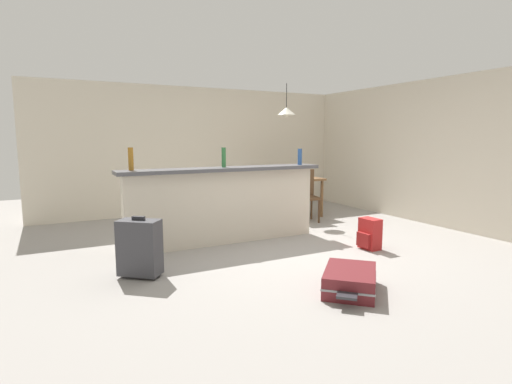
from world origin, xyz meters
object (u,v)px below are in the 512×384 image
object	(u,v)px
bottle_blue	(300,157)
bottle_amber	(131,159)
pendant_lamp	(286,111)
dining_chair_near_partition	(306,193)
backpack_red	(369,234)
dining_table	(291,183)
suitcase_flat_maroon	(350,280)
suitcase_upright_charcoal	(140,247)
bottle_green	(224,157)

from	to	relation	value
bottle_blue	bottle_amber	bearing A→B (deg)	177.74
bottle_blue	pendant_lamp	distance (m)	1.62
dining_chair_near_partition	backpack_red	bearing A→B (deg)	-98.40
bottle_amber	dining_table	bearing A→B (deg)	20.41
pendant_lamp	suitcase_flat_maroon	world-z (taller)	pendant_lamp
suitcase_upright_charcoal	backpack_red	bearing A→B (deg)	-5.76
bottle_blue	pendant_lamp	bearing A→B (deg)	66.89
bottle_blue	suitcase_flat_maroon	xyz separation A→B (m)	(-0.89, -2.24, -1.10)
bottle_blue	dining_chair_near_partition	xyz separation A→B (m)	(0.65, 0.78, -0.70)
bottle_green	backpack_red	distance (m)	2.27
bottle_green	bottle_blue	world-z (taller)	bottle_green
suitcase_upright_charcoal	backpack_red	world-z (taller)	suitcase_upright_charcoal
bottle_blue	suitcase_flat_maroon	world-z (taller)	bottle_blue
dining_chair_near_partition	bottle_amber	bearing A→B (deg)	-167.91
bottle_green	suitcase_upright_charcoal	xyz separation A→B (m)	(-1.38, -0.91, -0.90)
bottle_amber	backpack_red	bearing A→B (deg)	-23.91
bottle_green	pendant_lamp	xyz separation A→B (m)	(1.81, 1.26, 0.77)
bottle_amber	pendant_lamp	xyz separation A→B (m)	(3.07, 1.20, 0.76)
bottle_green	suitcase_flat_maroon	distance (m)	2.57
bottle_blue	dining_chair_near_partition	size ratio (longest dim) A/B	0.26
bottle_blue	suitcase_flat_maroon	distance (m)	2.65
bottle_blue	backpack_red	bearing A→B (deg)	-72.77
pendant_lamp	dining_chair_near_partition	bearing A→B (deg)	-79.57
bottle_amber	backpack_red	world-z (taller)	bottle_amber
bottle_amber	dining_chair_near_partition	world-z (taller)	bottle_amber
dining_chair_near_partition	backpack_red	world-z (taller)	dining_chair_near_partition
bottle_green	dining_chair_near_partition	distance (m)	2.16
pendant_lamp	suitcase_flat_maroon	size ratio (longest dim) A/B	0.74
pendant_lamp	backpack_red	bearing A→B (deg)	-94.42
bottle_blue	dining_table	size ratio (longest dim) A/B	0.22
dining_table	backpack_red	xyz separation A→B (m)	(-0.28, -2.45, -0.44)
pendant_lamp	backpack_red	size ratio (longest dim) A/B	1.48
bottle_blue	pendant_lamp	size ratio (longest dim) A/B	0.39
pendant_lamp	backpack_red	xyz separation A→B (m)	(-0.19, -2.48, -1.79)
pendant_lamp	bottle_blue	bearing A→B (deg)	-113.11
bottle_amber	dining_table	xyz separation A→B (m)	(3.16, 1.18, -0.59)
dining_table	dining_chair_near_partition	bearing A→B (deg)	-89.26
bottle_blue	dining_chair_near_partition	world-z (taller)	bottle_blue
bottle_blue	suitcase_upright_charcoal	distance (m)	2.91
bottle_amber	dining_chair_near_partition	distance (m)	3.32
bottle_amber	dining_chair_near_partition	bearing A→B (deg)	12.09
suitcase_upright_charcoal	bottle_amber	bearing A→B (deg)	82.94
bottle_amber	bottle_green	bearing A→B (deg)	-2.70
backpack_red	bottle_blue	bearing A→B (deg)	107.23
dining_table	dining_chair_near_partition	distance (m)	0.51
bottle_green	dining_table	bearing A→B (deg)	33.02
bottle_green	backpack_red	xyz separation A→B (m)	(1.62, -1.22, -1.03)
dining_table	backpack_red	world-z (taller)	dining_table
bottle_amber	suitcase_flat_maroon	xyz separation A→B (m)	(1.63, -2.34, -1.12)
bottle_amber	suitcase_flat_maroon	distance (m)	3.07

